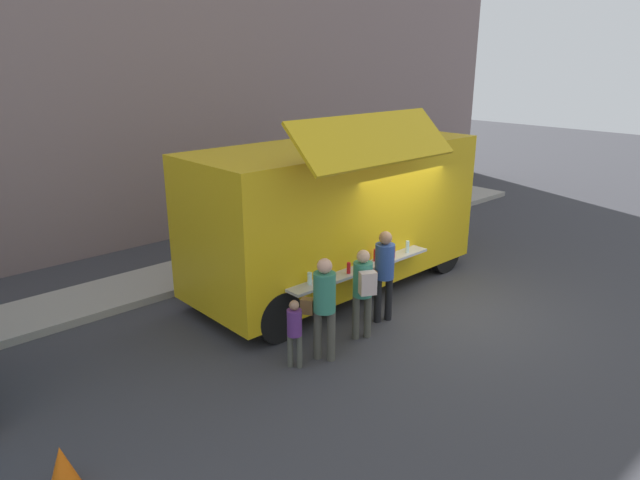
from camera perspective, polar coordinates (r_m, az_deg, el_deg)
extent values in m
plane|color=#38383D|center=(11.34, 10.75, -6.45)|extent=(60.00, 60.00, 0.00)
cube|color=#9E998E|center=(12.08, -21.40, -5.49)|extent=(28.00, 1.60, 0.15)
cube|color=gray|center=(15.20, -25.73, 17.27)|extent=(32.00, 2.40, 9.77)
cube|color=gold|center=(11.49, 1.58, 2.96)|extent=(6.20, 2.40, 2.70)
cube|color=gold|center=(9.66, 5.64, 10.09)|extent=(3.41, 0.83, 0.77)
cube|color=black|center=(10.22, 3.54, 2.90)|extent=(3.23, 0.12, 1.22)
cube|color=#B7B7BC|center=(10.40, 4.29, -2.85)|extent=(3.40, 0.37, 0.05)
cylinder|color=silver|center=(9.56, -1.05, -3.89)|extent=(0.08, 0.08, 0.21)
cylinder|color=silver|center=(9.79, 0.94, -3.26)|extent=(0.08, 0.08, 0.24)
cylinder|color=red|center=(10.05, 2.90, -2.82)|extent=(0.07, 0.07, 0.20)
cylinder|color=green|center=(10.35, 4.22, -2.11)|extent=(0.07, 0.07, 0.24)
cylinder|color=red|center=(10.68, 5.57, -1.52)|extent=(0.07, 0.07, 0.23)
cylinder|color=red|center=(10.92, 7.40, -1.18)|extent=(0.07, 0.07, 0.22)
cylinder|color=#C7F1EA|center=(11.22, 8.79, -0.67)|extent=(0.07, 0.07, 0.24)
cube|color=black|center=(13.64, 10.81, 7.15)|extent=(0.09, 2.01, 1.19)
cylinder|color=black|center=(14.18, 5.50, 0.76)|extent=(0.90, 0.28, 0.90)
cylinder|color=black|center=(12.98, 12.32, -1.23)|extent=(0.90, 0.28, 0.90)
cylinder|color=black|center=(11.24, -10.99, -4.19)|extent=(0.90, 0.28, 0.90)
cylinder|color=black|center=(9.69, -4.35, -7.64)|extent=(0.90, 0.28, 0.90)
cone|color=orange|center=(7.37, -24.48, -20.12)|extent=(0.36, 0.36, 0.55)
cylinder|color=#2E6235|center=(16.41, 6.89, 3.21)|extent=(0.60, 0.60, 0.96)
cylinder|color=black|center=(10.37, 5.83, -6.06)|extent=(0.13, 0.13, 0.84)
cylinder|color=black|center=(10.48, 6.91, -5.85)|extent=(0.13, 0.13, 0.84)
cylinder|color=#2B488E|center=(10.15, 6.52, -2.14)|extent=(0.35, 0.35, 0.64)
sphere|color=#A17251|center=(10.00, 6.61, 0.21)|extent=(0.24, 0.24, 0.24)
cube|color=brown|center=(10.11, 5.10, -3.79)|extent=(0.24, 0.20, 0.25)
cylinder|color=#49493E|center=(9.76, 3.63, -7.78)|extent=(0.12, 0.12, 0.79)
cylinder|color=#49493E|center=(9.83, 4.81, -7.63)|extent=(0.12, 0.12, 0.79)
cylinder|color=#328168|center=(9.51, 4.32, -3.96)|extent=(0.33, 0.33, 0.59)
sphere|color=#DCAA85|center=(9.37, 4.37, -1.65)|extent=(0.22, 0.22, 0.22)
cube|color=beige|center=(9.29, 4.82, -4.34)|extent=(0.32, 0.28, 0.38)
cylinder|color=#48473E|center=(9.13, -0.24, -9.46)|extent=(0.13, 0.13, 0.84)
cylinder|color=#48473E|center=(9.08, 1.14, -9.66)|extent=(0.13, 0.13, 0.84)
cylinder|color=#317E63|center=(8.79, 0.46, -5.29)|extent=(0.35, 0.35, 0.64)
sphere|color=#E0A485|center=(8.62, 0.46, -2.62)|extent=(0.24, 0.24, 0.24)
cube|color=brown|center=(8.97, -1.25, -6.65)|extent=(0.23, 0.25, 0.25)
cylinder|color=#494B40|center=(8.98, -3.02, -11.04)|extent=(0.09, 0.09, 0.56)
cylinder|color=#494B40|center=(8.95, -2.08, -11.15)|extent=(0.09, 0.09, 0.56)
cylinder|color=#582B73|center=(8.74, -2.59, -8.30)|extent=(0.23, 0.23, 0.42)
sphere|color=#996E54|center=(8.61, -2.62, -6.58)|extent=(0.16, 0.16, 0.16)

